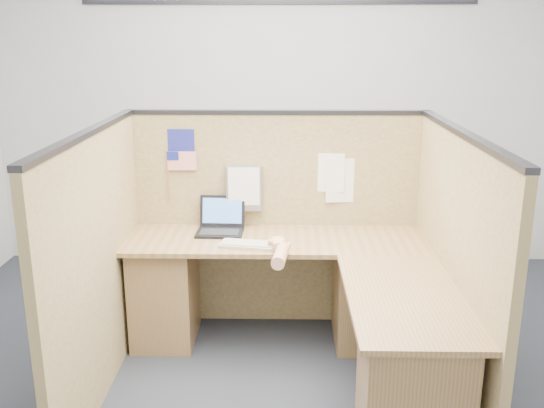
{
  "coord_description": "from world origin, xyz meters",
  "views": [
    {
      "loc": [
        0.05,
        -3.08,
        2.02
      ],
      "look_at": [
        -0.02,
        0.5,
        1.01
      ],
      "focal_mm": 40.0,
      "sensor_mm": 36.0,
      "label": 1
    }
  ],
  "objects_px": {
    "keyboard": "(255,245)",
    "mouse": "(278,245)",
    "l_desk": "(305,312)",
    "laptop": "(221,223)"
  },
  "relations": [
    {
      "from": "l_desk",
      "to": "mouse",
      "type": "distance_m",
      "value": 0.44
    },
    {
      "from": "mouse",
      "to": "laptop",
      "type": "bearing_deg",
      "value": 138.17
    },
    {
      "from": "l_desk",
      "to": "keyboard",
      "type": "relative_size",
      "value": 4.28
    },
    {
      "from": "keyboard",
      "to": "mouse",
      "type": "relative_size",
      "value": 3.83
    },
    {
      "from": "keyboard",
      "to": "mouse",
      "type": "xyz_separation_m",
      "value": [
        0.15,
        -0.03,
        0.01
      ]
    },
    {
      "from": "laptop",
      "to": "mouse",
      "type": "relative_size",
      "value": 2.66
    },
    {
      "from": "keyboard",
      "to": "mouse",
      "type": "height_order",
      "value": "mouse"
    },
    {
      "from": "l_desk",
      "to": "mouse",
      "type": "bearing_deg",
      "value": 131.82
    },
    {
      "from": "laptop",
      "to": "keyboard",
      "type": "relative_size",
      "value": 0.69
    },
    {
      "from": "l_desk",
      "to": "keyboard",
      "type": "height_order",
      "value": "keyboard"
    }
  ]
}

